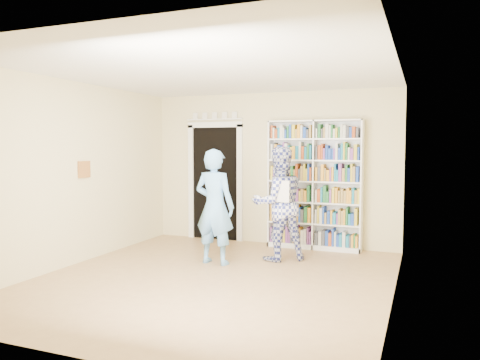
# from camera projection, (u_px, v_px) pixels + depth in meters

# --- Properties ---
(floor) EXTENTS (5.00, 5.00, 0.00)m
(floor) POSITION_uv_depth(u_px,v_px,m) (213.00, 279.00, 6.15)
(floor) COLOR #99724A
(floor) RESTS_ON ground
(ceiling) EXTENTS (5.00, 5.00, 0.00)m
(ceiling) POSITION_uv_depth(u_px,v_px,m) (212.00, 71.00, 5.95)
(ceiling) COLOR white
(ceiling) RESTS_ON wall_back
(wall_back) EXTENTS (4.50, 0.00, 4.50)m
(wall_back) POSITION_uv_depth(u_px,v_px,m) (272.00, 169.00, 8.37)
(wall_back) COLOR beige
(wall_back) RESTS_ON floor
(wall_left) EXTENTS (0.00, 5.00, 5.00)m
(wall_left) POSITION_uv_depth(u_px,v_px,m) (74.00, 173.00, 6.87)
(wall_left) COLOR beige
(wall_left) RESTS_ON floor
(wall_right) EXTENTS (0.00, 5.00, 5.00)m
(wall_right) POSITION_uv_depth(u_px,v_px,m) (395.00, 182.00, 5.23)
(wall_right) COLOR beige
(wall_right) RESTS_ON floor
(bookshelf) EXTENTS (1.59, 0.30, 2.19)m
(bookshelf) POSITION_uv_depth(u_px,v_px,m) (315.00, 184.00, 7.94)
(bookshelf) COLOR white
(bookshelf) RESTS_ON floor
(doorway) EXTENTS (1.10, 0.08, 2.43)m
(doorway) POSITION_uv_depth(u_px,v_px,m) (215.00, 177.00, 8.76)
(doorway) COLOR black
(doorway) RESTS_ON floor
(wall_art) EXTENTS (0.03, 0.25, 0.25)m
(wall_art) POSITION_uv_depth(u_px,v_px,m) (84.00, 169.00, 7.05)
(wall_art) COLOR brown
(wall_art) RESTS_ON wall_left
(man_blue) EXTENTS (0.65, 0.46, 1.71)m
(man_blue) POSITION_uv_depth(u_px,v_px,m) (215.00, 207.00, 6.92)
(man_blue) COLOR #67A6E5
(man_blue) RESTS_ON floor
(man_plaid) EXTENTS (1.07, 1.03, 1.74)m
(man_plaid) POSITION_uv_depth(u_px,v_px,m) (279.00, 204.00, 7.15)
(man_plaid) COLOR navy
(man_plaid) RESTS_ON floor
(paper_sheet) EXTENTS (0.23, 0.04, 0.32)m
(paper_sheet) POSITION_uv_depth(u_px,v_px,m) (282.00, 191.00, 6.87)
(paper_sheet) COLOR white
(paper_sheet) RESTS_ON man_plaid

